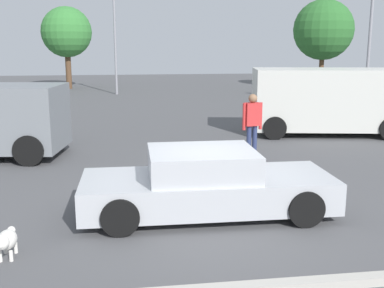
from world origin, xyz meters
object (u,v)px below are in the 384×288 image
object	(u,v)px
light_post_near	(372,10)
light_post_far	(115,24)
van_white	(327,99)
dog	(6,241)
pedestrian	(252,120)
sedan_foreground	(206,185)

from	to	relation	value
light_post_near	light_post_far	distance (m)	14.61
van_white	light_post_near	bearing A→B (deg)	-118.86
dog	van_white	xyz separation A→B (m)	(8.59, 8.54, 0.92)
van_white	light_post_far	xyz separation A→B (m)	(-7.28, 14.22, 2.99)
van_white	light_post_near	xyz separation A→B (m)	(4.15, 5.12, 3.32)
van_white	light_post_far	world-z (taller)	light_post_far
van_white	pedestrian	world-z (taller)	van_white
light_post_near	light_post_far	world-z (taller)	light_post_near
van_white	light_post_far	distance (m)	16.25
sedan_foreground	van_white	xyz separation A→B (m)	(5.39, 7.12, 0.64)
van_white	pedestrian	distance (m)	4.44
sedan_foreground	light_post_far	world-z (taller)	light_post_far
light_post_near	sedan_foreground	bearing A→B (deg)	-127.96
pedestrian	light_post_near	world-z (taller)	light_post_near
dog	pedestrian	world-z (taller)	pedestrian
dog	light_post_far	world-z (taller)	light_post_far
sedan_foreground	light_post_near	world-z (taller)	light_post_near
sedan_foreground	van_white	size ratio (longest dim) A/B	0.88
pedestrian	light_post_near	bearing A→B (deg)	129.03
light_post_near	light_post_far	xyz separation A→B (m)	(-11.43, 9.10, -0.33)
sedan_foreground	dog	distance (m)	3.51
dog	pedestrian	distance (m)	7.73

